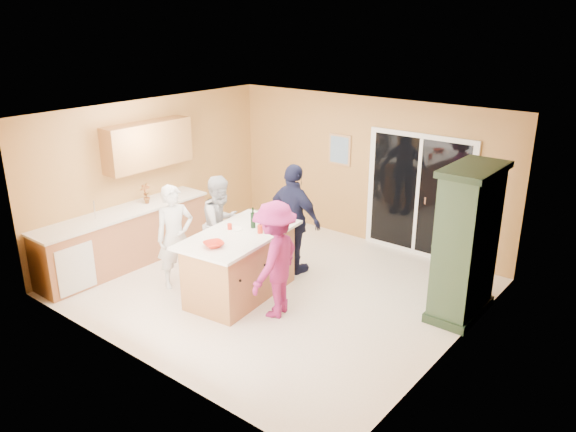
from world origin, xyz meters
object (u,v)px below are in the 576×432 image
Objects in this scene: woman_white at (175,237)px; woman_magenta at (275,260)px; woman_navy at (294,220)px; kitchen_island at (240,266)px; woman_grey at (222,225)px; green_hutch at (466,245)px.

woman_white is 0.97× the size of woman_magenta.
woman_white is at bearing 57.75° from woman_navy.
woman_navy is at bearing -14.21° from woman_white.
woman_magenta is at bearing -59.53° from woman_white.
woman_navy is at bearing 77.61° from kitchen_island.
kitchen_island is 1.09m from woman_white.
woman_grey is at bearing -121.39° from woman_magenta.
green_hutch is 3.67m from woman_grey.
green_hutch reaches higher than woman_white.
green_hutch is at bearing -41.52° from woman_white.
green_hutch is 2.55m from woman_magenta.
woman_magenta is (0.64, -1.22, -0.07)m from woman_navy.
woman_grey is at bearing -162.73° from green_hutch.
woman_grey is 0.98× the size of woman_magenta.
woman_magenta is (1.51, -0.51, 0.01)m from woman_grey.
woman_magenta reaches higher than woman_white.
green_hutch is 4.15m from woman_white.
green_hutch is (2.74, 1.49, 0.57)m from kitchen_island.
kitchen_island is 0.93m from woman_grey.
woman_navy reaches higher than woman_grey.
woman_white is 1.74m from woman_magenta.
woman_white is 0.99× the size of woman_grey.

